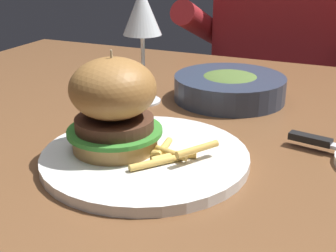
{
  "coord_description": "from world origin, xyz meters",
  "views": [
    {
      "loc": [
        0.26,
        -0.64,
        1.01
      ],
      "look_at": [
        0.03,
        -0.11,
        0.78
      ],
      "focal_mm": 50.0,
      "sensor_mm": 36.0,
      "label": 1
    }
  ],
  "objects_px": {
    "main_plate": "(145,157)",
    "diner_person": "(275,96)",
    "wine_glass": "(142,15)",
    "soup_bowl": "(230,87)",
    "burger_sandwich": "(114,105)"
  },
  "relations": [
    {
      "from": "main_plate",
      "to": "diner_person",
      "type": "bearing_deg",
      "value": 89.95
    },
    {
      "from": "burger_sandwich",
      "to": "diner_person",
      "type": "bearing_deg",
      "value": 87.22
    },
    {
      "from": "diner_person",
      "to": "burger_sandwich",
      "type": "bearing_deg",
      "value": -92.78
    },
    {
      "from": "main_plate",
      "to": "wine_glass",
      "type": "distance_m",
      "value": 0.29
    },
    {
      "from": "main_plate",
      "to": "burger_sandwich",
      "type": "height_order",
      "value": "burger_sandwich"
    },
    {
      "from": "burger_sandwich",
      "to": "soup_bowl",
      "type": "relative_size",
      "value": 0.66
    },
    {
      "from": "wine_glass",
      "to": "diner_person",
      "type": "distance_m",
      "value": 0.77
    },
    {
      "from": "main_plate",
      "to": "soup_bowl",
      "type": "distance_m",
      "value": 0.3
    },
    {
      "from": "main_plate",
      "to": "burger_sandwich",
      "type": "bearing_deg",
      "value": -176.66
    },
    {
      "from": "wine_glass",
      "to": "soup_bowl",
      "type": "bearing_deg",
      "value": 28.99
    },
    {
      "from": "wine_glass",
      "to": "main_plate",
      "type": "bearing_deg",
      "value": -63.2
    },
    {
      "from": "soup_bowl",
      "to": "diner_person",
      "type": "distance_m",
      "value": 0.64
    },
    {
      "from": "soup_bowl",
      "to": "burger_sandwich",
      "type": "bearing_deg",
      "value": -102.82
    },
    {
      "from": "burger_sandwich",
      "to": "diner_person",
      "type": "xyz_separation_m",
      "value": [
        0.04,
        0.91,
        -0.25
      ]
    },
    {
      "from": "burger_sandwich",
      "to": "soup_bowl",
      "type": "distance_m",
      "value": 0.32
    }
  ]
}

